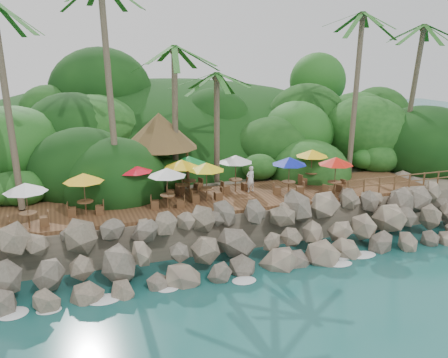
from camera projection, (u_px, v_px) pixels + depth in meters
name	position (u px, v px, depth m)	size (l,w,h in m)	color
ground	(265.00, 276.00, 23.55)	(140.00, 140.00, 0.00)	#19514F
land_base	(181.00, 177.00, 37.85)	(32.00, 25.20, 2.10)	gray
jungle_hill	(161.00, 168.00, 44.95)	(44.80, 28.00, 15.40)	#143811
seawall	(250.00, 240.00, 25.08)	(29.00, 4.00, 2.30)	gray
terrace	(224.00, 199.00, 28.45)	(26.00, 5.00, 0.20)	brown
jungle_foliage	(185.00, 193.00, 37.21)	(44.00, 16.00, 12.00)	#143811
foam_line	(263.00, 273.00, 23.82)	(25.20, 0.80, 0.06)	white
palms	(228.00, 24.00, 28.89)	(32.86, 7.19, 13.43)	brown
palapa	(159.00, 130.00, 30.25)	(4.82, 4.82, 4.60)	brown
dining_clusters	(202.00, 168.00, 27.43)	(19.14, 5.29, 2.26)	brown
railing	(402.00, 181.00, 29.59)	(8.30, 0.10, 1.00)	brown
waiter	(250.00, 179.00, 29.30)	(0.59, 0.39, 1.62)	white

